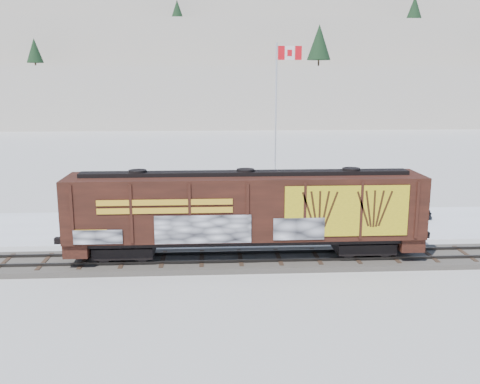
{
  "coord_description": "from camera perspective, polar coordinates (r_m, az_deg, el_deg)",
  "views": [
    {
      "loc": [
        -1.53,
        -26.44,
        9.32
      ],
      "look_at": [
        0.16,
        3.0,
        3.15
      ],
      "focal_mm": 40.0,
      "sensor_mm": 36.0,
      "label": 1
    }
  ],
  "objects": [
    {
      "name": "car_dark",
      "position": [
        37.78,
        16.68,
        -1.88
      ],
      "size": [
        4.98,
        3.2,
        1.34
      ],
      "primitive_type": "imported",
      "rotation": [
        0.0,
        0.0,
        1.88
      ],
      "color": "#212429",
      "rests_on": "parking_strip"
    },
    {
      "name": "rail_track",
      "position": [
        28.03,
        0.03,
        -7.29
      ],
      "size": [
        50.0,
        3.4,
        0.43
      ],
      "color": "#59544C",
      "rests_on": "ground"
    },
    {
      "name": "car_silver",
      "position": [
        34.47,
        -12.91,
        -2.8
      ],
      "size": [
        4.72,
        2.35,
        1.55
      ],
      "primitive_type": "imported",
      "rotation": [
        0.0,
        0.0,
        1.69
      ],
      "color": "#9FA1A6",
      "rests_on": "parking_strip"
    },
    {
      "name": "ground",
      "position": [
        28.07,
        0.03,
        -7.58
      ],
      "size": [
        500.0,
        500.0,
        0.0
      ],
      "primitive_type": "plane",
      "color": "white",
      "rests_on": "ground"
    },
    {
      "name": "parking_strip",
      "position": [
        35.22,
        -0.68,
        -3.51
      ],
      "size": [
        40.0,
        8.0,
        0.03
      ],
      "primitive_type": "cube",
      "color": "white",
      "rests_on": "ground"
    },
    {
      "name": "flagpole",
      "position": [
        40.44,
        3.94,
        4.89
      ],
      "size": [
        2.3,
        0.9,
        11.99
      ],
      "color": "silver",
      "rests_on": "ground"
    },
    {
      "name": "car_white",
      "position": [
        35.71,
        0.43,
        -2.14
      ],
      "size": [
        4.36,
        2.49,
        1.36
      ],
      "primitive_type": "imported",
      "rotation": [
        0.0,
        0.0,
        1.84
      ],
      "color": "silver",
      "rests_on": "parking_strip"
    },
    {
      "name": "hopper_railcar",
      "position": [
        27.26,
        0.6,
        -1.82
      ],
      "size": [
        17.95,
        3.06,
        4.42
      ],
      "color": "black",
      "rests_on": "rail_track"
    },
    {
      "name": "hillside",
      "position": [
        166.31,
        -2.85,
        13.54
      ],
      "size": [
        360.0,
        110.0,
        93.0
      ],
      "color": "white",
      "rests_on": "ground"
    }
  ]
}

